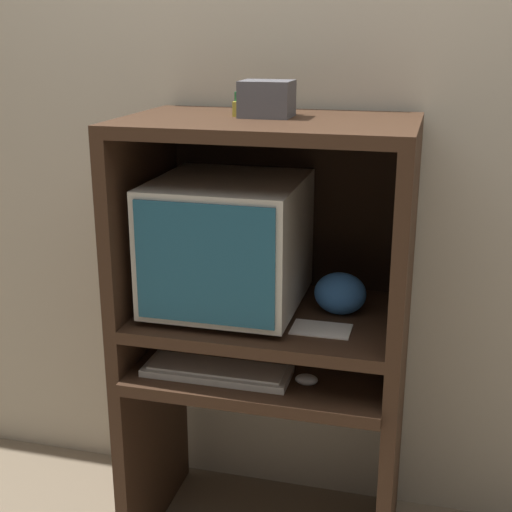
{
  "coord_description": "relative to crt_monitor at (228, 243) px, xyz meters",
  "views": [
    {
      "loc": [
        0.47,
        -1.66,
        1.61
      ],
      "look_at": [
        -0.04,
        0.27,
        0.98
      ],
      "focal_mm": 50.0,
      "sensor_mm": 36.0,
      "label": 1
    }
  ],
  "objects": [
    {
      "name": "book_stack",
      "position": [
        0.08,
        0.06,
        0.4
      ],
      "size": [
        0.14,
        0.11,
        0.07
      ],
      "color": "gold",
      "rests_on": "hutch_upper"
    },
    {
      "name": "crt_monitor",
      "position": [
        0.0,
        0.0,
        0.0
      ],
      "size": [
        0.43,
        0.46,
        0.39
      ],
      "color": "beige",
      "rests_on": "desk_monitor_shelf"
    },
    {
      "name": "storage_box",
      "position": [
        0.11,
        0.03,
        0.42
      ],
      "size": [
        0.14,
        0.12,
        0.1
      ],
      "color": "#4C4C51",
      "rests_on": "hutch_upper"
    },
    {
      "name": "paper_card",
      "position": [
        0.3,
        -0.1,
        -0.2
      ],
      "size": [
        0.17,
        0.11,
        0.0
      ],
      "color": "white",
      "rests_on": "desk_monitor_shelf"
    },
    {
      "name": "keyboard",
      "position": [
        0.01,
        -0.15,
        -0.34
      ],
      "size": [
        0.43,
        0.15,
        0.03
      ],
      "color": "beige",
      "rests_on": "desk_base"
    },
    {
      "name": "desk_base",
      "position": [
        0.12,
        -0.03,
        -0.61
      ],
      "size": [
        0.82,
        0.55,
        0.66
      ],
      "color": "#382316",
      "rests_on": "ground_plane"
    },
    {
      "name": "hutch_upper",
      "position": [
        0.12,
        0.03,
        0.17
      ],
      "size": [
        0.82,
        0.53,
        0.57
      ],
      "color": "#382316",
      "rests_on": "desk_monitor_shelf"
    },
    {
      "name": "wall_back",
      "position": [
        0.12,
        0.33,
        0.29
      ],
      "size": [
        6.0,
        0.06,
        2.6
      ],
      "color": "#B2A893",
      "rests_on": "ground_plane"
    },
    {
      "name": "mouse",
      "position": [
        0.27,
        -0.15,
        -0.34
      ],
      "size": [
        0.06,
        0.04,
        0.03
      ],
      "color": "#B7B7B7",
      "rests_on": "desk_base"
    },
    {
      "name": "snack_bag",
      "position": [
        0.33,
        0.03,
        -0.14
      ],
      "size": [
        0.15,
        0.12,
        0.13
      ],
      "color": "#336BB7",
      "rests_on": "desk_monitor_shelf"
    },
    {
      "name": "desk_monitor_shelf",
      "position": [
        0.12,
        0.0,
        -0.24
      ],
      "size": [
        0.82,
        0.53,
        0.15
      ],
      "color": "#382316",
      "rests_on": "desk_base"
    }
  ]
}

